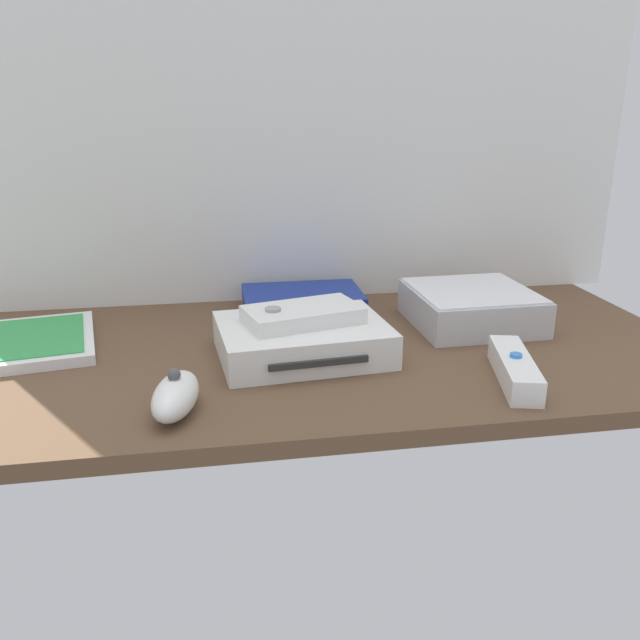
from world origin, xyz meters
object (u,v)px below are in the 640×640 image
(game_console, at_px, (303,340))
(mini_computer, at_px, (471,307))
(remote_wand, at_px, (515,369))
(remote_classic_pad, at_px, (303,314))
(remote_nunchuk, at_px, (176,396))
(game_case, at_px, (40,341))
(network_router, at_px, (302,302))

(game_console, xyz_separation_m, mini_computer, (0.26, 0.08, 0.00))
(remote_wand, xyz_separation_m, remote_classic_pad, (-0.23, 0.13, 0.04))
(game_console, height_order, remote_classic_pad, remote_classic_pad)
(game_console, xyz_separation_m, remote_wand, (0.23, -0.12, -0.01))
(remote_classic_pad, bearing_deg, remote_nunchuk, -151.21)
(game_console, relative_size, game_case, 1.06)
(remote_nunchuk, bearing_deg, remote_wand, 14.88)
(network_router, distance_m, remote_wand, 0.37)
(game_case, distance_m, remote_nunchuk, 0.30)
(game_case, relative_size, remote_nunchuk, 1.96)
(mini_computer, bearing_deg, game_console, -162.40)
(remote_classic_pad, bearing_deg, remote_wand, -42.83)
(game_console, bearing_deg, remote_wand, -32.68)
(game_console, distance_m, remote_nunchuk, 0.21)
(game_case, height_order, remote_nunchuk, remote_nunchuk)
(game_console, xyz_separation_m, game_case, (-0.34, 0.09, -0.01))
(game_console, height_order, mini_computer, mini_computer)
(remote_nunchuk, bearing_deg, game_console, 54.27)
(mini_computer, distance_m, remote_nunchuk, 0.47)
(game_console, distance_m, game_case, 0.35)
(mini_computer, relative_size, remote_classic_pad, 1.09)
(game_case, bearing_deg, mini_computer, -10.58)
(mini_computer, xyz_separation_m, remote_classic_pad, (-0.26, -0.08, 0.03))
(game_console, bearing_deg, remote_nunchuk, -142.97)
(game_case, distance_m, remote_classic_pad, 0.36)
(remote_nunchuk, bearing_deg, remote_classic_pad, 55.08)
(network_router, xyz_separation_m, remote_wand, (0.21, -0.30, -0.00))
(game_console, height_order, game_case, game_console)
(remote_nunchuk, bearing_deg, game_case, 140.74)
(mini_computer, distance_m, remote_classic_pad, 0.27)
(network_router, bearing_deg, game_console, -97.66)
(remote_wand, bearing_deg, mini_computer, 96.04)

